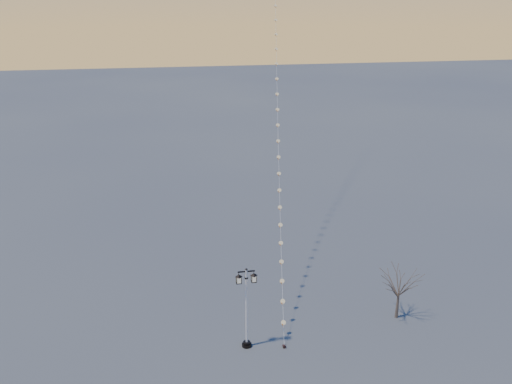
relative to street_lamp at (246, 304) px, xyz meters
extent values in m
plane|color=#4D4F4E|center=(2.01, -0.83, -3.15)|extent=(300.00, 300.00, 0.00)
cylinder|color=black|center=(0.00, 0.00, -3.06)|extent=(0.63, 0.63, 0.18)
cylinder|color=black|center=(0.00, 0.00, -2.89)|extent=(0.45, 0.45, 0.16)
cylinder|color=silver|center=(0.00, 0.00, -0.16)|extent=(0.15, 0.15, 5.31)
cylinder|color=black|center=(0.00, 0.00, 1.87)|extent=(0.23, 0.23, 0.07)
cube|color=black|center=(0.00, 0.00, 2.33)|extent=(1.07, 0.07, 0.07)
sphere|color=black|center=(0.00, 0.00, 2.46)|extent=(0.16, 0.16, 0.16)
pyramid|color=black|center=(-0.47, 0.00, 2.16)|extent=(0.50, 0.50, 0.16)
cube|color=beige|center=(-0.47, 0.00, 1.81)|extent=(0.29, 0.29, 0.38)
cube|color=black|center=(-0.47, 0.00, 1.59)|extent=(0.34, 0.34, 0.05)
pyramid|color=black|center=(0.47, 0.00, 2.16)|extent=(0.50, 0.50, 0.16)
cube|color=beige|center=(0.47, 0.00, 1.81)|extent=(0.29, 0.29, 0.38)
cube|color=black|center=(0.47, 0.00, 1.59)|extent=(0.34, 0.34, 0.05)
cone|color=#4E4134|center=(11.01, 1.43, -2.14)|extent=(0.24, 0.24, 2.03)
cylinder|color=black|center=(2.36, -0.60, -3.04)|extent=(0.21, 0.21, 0.21)
cylinder|color=black|center=(2.36, -0.60, -3.02)|extent=(0.03, 0.03, 0.27)
cone|color=orange|center=(6.26, 20.16, 13.28)|extent=(0.09, 0.09, 0.30)
cylinder|color=white|center=(2.36, -0.60, -2.51)|extent=(0.02, 0.02, 0.85)
camera|label=1|loc=(-4.70, -29.29, 18.35)|focal=37.93mm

